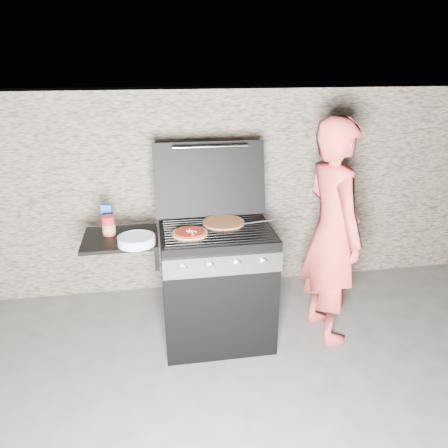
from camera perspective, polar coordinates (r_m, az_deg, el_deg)
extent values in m
plane|color=#4D4D4D|center=(3.52, -0.83, -14.61)|extent=(50.00, 50.00, 0.00)
cube|color=tan|center=(4.07, -3.14, 4.60)|extent=(8.00, 0.35, 1.80)
cylinder|color=#E48952|center=(3.18, -0.07, 0.21)|extent=(0.40, 0.40, 0.02)
cylinder|color=#AA1C26|center=(3.09, -14.83, -0.18)|extent=(0.10, 0.10, 0.13)
cube|color=#2750B6|center=(3.25, -15.01, 1.12)|extent=(0.08, 0.06, 0.16)
cylinder|color=silver|center=(2.91, -11.37, -2.09)|extent=(0.31, 0.31, 0.06)
imported|color=#DF4943|center=(3.29, 13.95, -1.11)|extent=(0.47, 0.66, 1.69)
cylinder|color=black|center=(3.14, 6.02, 0.47)|extent=(0.43, 0.13, 0.09)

